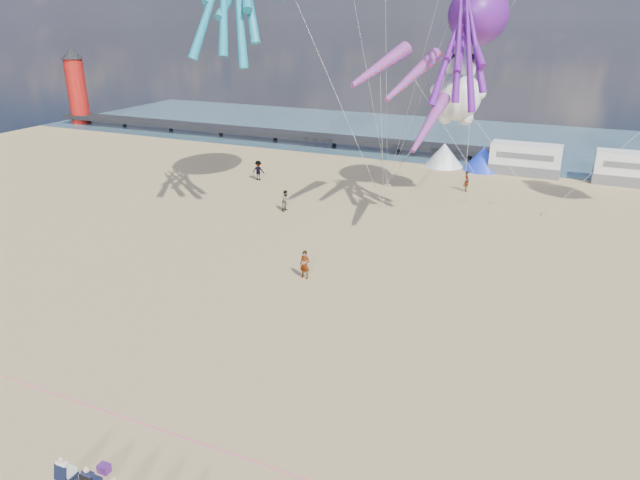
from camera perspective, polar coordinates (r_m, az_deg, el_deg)
The scene contains 24 objects.
ground at distance 25.54m, azimuth -3.49°, elevation -13.46°, with size 120.00×120.00×0.00m, color tan.
water at distance 75.56m, azimuth 16.20°, elevation 9.53°, with size 120.00×120.00×0.00m, color #345464.
pier at distance 74.31m, azimuth -7.29°, elevation 10.78°, with size 60.00×3.00×0.50m, color black.
lighthouse at distance 91.33m, azimuth -23.11°, elevation 13.49°, with size 2.60×2.60×9.00m, color #A5140F.
motorhome_0 at distance 60.05m, azimuth 19.83°, elevation 7.62°, with size 6.60×2.50×3.00m, color silver.
motorhome_1 at distance 60.19m, azimuth 28.86°, elevation 6.25°, with size 6.60×2.50×3.00m, color silver.
tent_white at distance 61.15m, azimuth 12.29°, elevation 8.34°, with size 4.00×4.00×2.40m, color white.
tent_blue at distance 60.51m, azimuth 16.02°, elevation 7.86°, with size 4.00×4.00×2.40m, color #1933CC.
cooler_purple at distance 22.32m, azimuth -20.78°, elevation -20.57°, with size 0.40×0.30×0.32m, color #511F75.
rope_line at distance 22.18m, azimuth -9.79°, elevation -20.05°, with size 0.03×0.03×34.00m, color #F2338C.
standing_person at distance 33.82m, azimuth -1.54°, elevation -2.48°, with size 0.64×0.42×1.74m, color tan.
beachgoer_1 at distance 45.72m, azimuth -3.42°, elevation 3.95°, with size 0.84×0.55×1.72m, color #7F6659.
beachgoer_2 at distance 54.81m, azimuth -6.18°, elevation 6.93°, with size 0.91×0.71×1.88m, color #7F6659.
beachgoer_5 at distance 52.58m, azimuth 14.43°, elevation 5.73°, with size 1.72×0.55×1.85m, color #7F6659.
sandbag_a at distance 46.98m, azimuth 6.40°, elevation 3.38°, with size 0.50×0.35×0.22m, color gray.
sandbag_b at distance 49.50m, azimuth 14.15°, elevation 3.80°, with size 0.50×0.35×0.22m, color gray.
sandbag_c at distance 48.17m, azimuth 21.58°, elevation 2.43°, with size 0.50×0.35×0.22m, color gray.
sandbag_d at distance 49.52m, azimuth 16.92°, elevation 3.52°, with size 0.50×0.35×0.22m, color gray.
sandbag_e at distance 52.86m, azimuth 6.75°, elevation 5.42°, with size 0.50×0.35×0.22m, color gray.
kite_octopus_purple at distance 45.67m, azimuth 15.58°, elevation 20.90°, with size 4.00×9.33×10.66m, color #55147C, non-canonical shape.
kite_panda at distance 47.80m, azimuth 13.56°, elevation 13.77°, with size 4.57×4.30×6.45m, color silver, non-canonical shape.
windsock_left at distance 40.91m, azimuth 6.02°, elevation 16.88°, with size 1.10×6.08×6.08m, color red, non-canonical shape.
windsock_mid at distance 41.87m, azimuth 9.22°, elevation 15.86°, with size 1.00×6.38×6.38m, color red, non-canonical shape.
windsock_right at distance 38.20m, azimuth 10.85°, elevation 11.37°, with size 0.90×5.67×5.67m, color red, non-canonical shape.
Camera 1 is at (9.85, -18.47, 14.62)m, focal length 32.00 mm.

